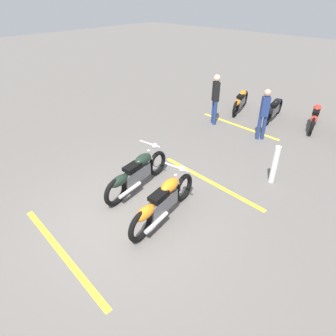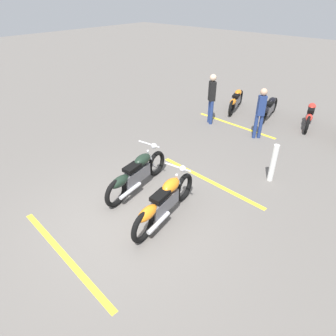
% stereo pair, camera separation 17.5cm
% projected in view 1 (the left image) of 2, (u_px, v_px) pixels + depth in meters
% --- Properties ---
extents(ground_plane, '(60.00, 60.00, 0.00)m').
position_uv_depth(ground_plane, '(125.00, 217.00, 6.36)').
color(ground_plane, '#66605B').
extents(motorcycle_bright_foreground, '(2.22, 0.69, 1.04)m').
position_uv_depth(motorcycle_bright_foreground, '(162.00, 202.00, 6.08)').
color(motorcycle_bright_foreground, black).
rests_on(motorcycle_bright_foreground, ground).
extents(motorcycle_dark_foreground, '(2.22, 0.67, 1.04)m').
position_uv_depth(motorcycle_dark_foreground, '(136.00, 173.00, 7.01)').
color(motorcycle_dark_foreground, black).
rests_on(motorcycle_dark_foreground, ground).
extents(motorcycle_row_left, '(1.99, 0.62, 0.77)m').
position_uv_depth(motorcycle_row_left, '(315.00, 117.00, 10.19)').
color(motorcycle_row_left, black).
rests_on(motorcycle_row_left, ground).
extents(motorcycle_row_center, '(1.97, 0.44, 0.74)m').
position_uv_depth(motorcycle_row_center, '(274.00, 109.00, 10.85)').
color(motorcycle_row_center, black).
rests_on(motorcycle_row_center, ground).
extents(motorcycle_row_right, '(1.98, 0.67, 0.77)m').
position_uv_depth(motorcycle_row_right, '(240.00, 101.00, 11.62)').
color(motorcycle_row_right, black).
rests_on(motorcycle_row_right, ground).
extents(bystander_near_row, '(0.30, 0.31, 1.76)m').
position_uv_depth(bystander_near_row, '(215.00, 97.00, 10.24)').
color(bystander_near_row, navy).
rests_on(bystander_near_row, ground).
extents(bystander_secondary, '(0.29, 0.29, 1.65)m').
position_uv_depth(bystander_secondary, '(264.00, 112.00, 9.17)').
color(bystander_secondary, navy).
rests_on(bystander_secondary, ground).
extents(bollard_post, '(0.14, 0.14, 1.01)m').
position_uv_depth(bollard_post, '(275.00, 165.00, 7.26)').
color(bollard_post, white).
rests_on(bollard_post, ground).
extents(parking_stripe_near, '(0.34, 3.20, 0.01)m').
position_uv_depth(parking_stripe_near, '(62.00, 253.00, 5.50)').
color(parking_stripe_near, yellow).
rests_on(parking_stripe_near, ground).
extents(parking_stripe_mid, '(0.34, 3.20, 0.01)m').
position_uv_depth(parking_stripe_mid, '(210.00, 182.00, 7.52)').
color(parking_stripe_mid, yellow).
rests_on(parking_stripe_mid, ground).
extents(parking_stripe_far, '(0.34, 3.20, 0.01)m').
position_uv_depth(parking_stripe_far, '(239.00, 126.00, 10.56)').
color(parking_stripe_far, yellow).
rests_on(parking_stripe_far, ground).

